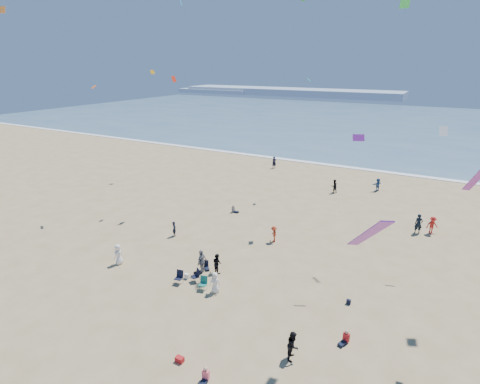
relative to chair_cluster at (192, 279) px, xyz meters
The scene contains 13 objects.
ground 6.99m from the chair_cluster, 78.92° to the right, with size 220.00×220.00×0.00m, color tan.
ocean 88.17m from the chair_cluster, 89.13° to the left, with size 220.00×100.00×0.06m, color #476B84.
surf_line 38.18m from the chair_cluster, 87.99° to the left, with size 220.00×1.20×0.08m, color white.
headland_far 173.39m from the chair_cluster, 109.78° to the left, with size 110.00×20.00×3.20m, color #7A8EA8.
headland_near 186.41m from the chair_cluster, 121.96° to the left, with size 40.00×14.00×2.00m, color #7A8EA8.
standing_flyers 12.04m from the chair_cluster, 48.94° to the left, with size 32.27×37.37×1.94m.
seated_group 2.66m from the chair_cluster, 13.45° to the right, with size 16.55×26.50×0.84m.
chair_cluster is the anchor object (origin of this frame).
white_tote 1.06m from the chair_cluster, 149.95° to the left, with size 0.35×0.20×0.40m, color white.
black_backpack 1.17m from the chair_cluster, 111.44° to the left, with size 0.30×0.22×0.38m, color black.
cooler 7.40m from the chair_cluster, 59.32° to the right, with size 0.45×0.30×0.30m, color #B2191C.
navy_bag 11.00m from the chair_cluster, 17.12° to the left, with size 0.28×0.18×0.34m, color black.
kites_aloft 17.60m from the chair_cluster, 27.12° to the left, with size 49.82×41.66×26.83m.
Camera 1 is at (13.12, -12.05, 15.31)m, focal length 28.00 mm.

